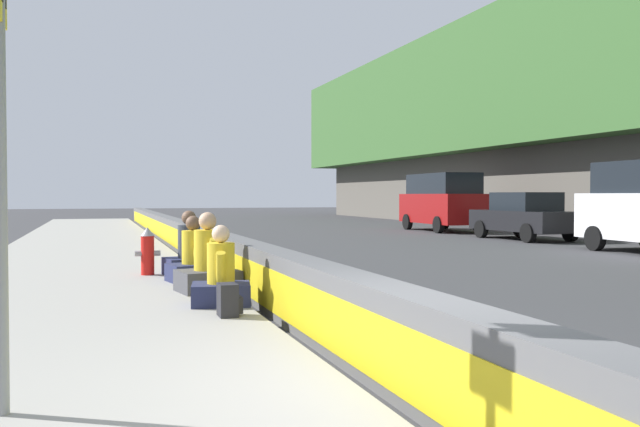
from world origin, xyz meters
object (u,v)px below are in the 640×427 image
(parked_car_midline, at_px, (442,201))
(parked_car_fourth, at_px, (524,216))
(seated_person_middle, at_px, (208,267))
(route_sign_post, at_px, (0,106))
(seated_person_far, at_px, (189,255))
(seated_person_rear, at_px, (193,261))
(seated_person_foreground, at_px, (221,280))
(fire_hydrant, at_px, (148,251))
(backpack, at_px, (229,300))

(parked_car_midline, bearing_deg, parked_car_fourth, 179.90)
(seated_person_middle, bearing_deg, route_sign_post, 157.91)
(seated_person_far, relative_size, parked_car_midline, 0.23)
(route_sign_post, xyz_separation_m, seated_person_far, (7.75, -2.23, -1.70))
(seated_person_rear, height_order, parked_car_midline, parked_car_midline)
(seated_person_middle, height_order, parked_car_midline, parked_car_midline)
(route_sign_post, bearing_deg, seated_person_foreground, -27.91)
(seated_person_foreground, xyz_separation_m, parked_car_fourth, (12.11, -13.11, 0.39))
(fire_hydrant, height_order, seated_person_foreground, seated_person_foreground)
(route_sign_post, height_order, backpack, route_sign_post)
(fire_hydrant, bearing_deg, seated_person_middle, -164.18)
(seated_person_far, relative_size, parked_car_fourth, 0.26)
(seated_person_foreground, bearing_deg, backpack, 176.03)
(seated_person_far, bearing_deg, parked_car_fourth, -56.97)
(route_sign_post, distance_m, seated_person_far, 8.24)
(backpack, bearing_deg, fire_hydrant, 7.48)
(seated_person_middle, bearing_deg, parked_car_midline, -37.57)
(seated_person_rear, height_order, seated_person_far, seated_person_far)
(fire_hydrant, xyz_separation_m, parked_car_midline, (14.47, -13.80, 0.77))
(seated_person_middle, xyz_separation_m, backpack, (-2.23, 0.09, -0.19))
(seated_person_middle, bearing_deg, parked_car_fourth, -50.52)
(fire_hydrant, height_order, parked_car_midline, parked_car_midline)
(seated_person_middle, xyz_separation_m, seated_person_rear, (1.30, 0.05, -0.03))
(route_sign_post, xyz_separation_m, seated_person_rear, (6.77, -2.17, -1.72))
(seated_person_foreground, relative_size, parked_car_fourth, 0.24)
(seated_person_foreground, height_order, parked_car_midline, parked_car_midline)
(seated_person_rear, xyz_separation_m, parked_car_midline, (15.71, -13.13, 0.86))
(fire_hydrant, relative_size, backpack, 2.20)
(fire_hydrant, xyz_separation_m, seated_person_middle, (-2.54, -0.72, -0.07))
(route_sign_post, xyz_separation_m, backpack, (3.24, -2.13, -1.88))
(route_sign_post, xyz_separation_m, fire_hydrant, (8.01, -1.50, -1.62))
(route_sign_post, xyz_separation_m, parked_car_fourth, (16.25, -15.30, -1.35))
(fire_hydrant, xyz_separation_m, backpack, (-4.77, -0.63, -0.25))
(fire_hydrant, xyz_separation_m, seated_person_rear, (-1.24, -0.67, -0.10))
(route_sign_post, distance_m, fire_hydrant, 8.31)
(seated_person_far, bearing_deg, seated_person_middle, 179.82)
(seated_person_foreground, distance_m, parked_car_midline, 22.57)
(seated_person_rear, height_order, backpack, seated_person_rear)
(route_sign_post, xyz_separation_m, parked_car_midline, (22.48, -15.31, -0.86))
(parked_car_midline, bearing_deg, backpack, 145.59)
(backpack, bearing_deg, seated_person_far, -1.27)
(route_sign_post, bearing_deg, backpack, -33.30)
(seated_person_rear, bearing_deg, route_sign_post, 162.21)
(backpack, relative_size, parked_car_midline, 0.08)
(fire_hydrant, xyz_separation_m, parked_car_fourth, (8.24, -13.79, 0.27))
(route_sign_post, height_order, seated_person_rear, route_sign_post)
(fire_hydrant, height_order, parked_car_fourth, parked_car_fourth)
(seated_person_foreground, bearing_deg, parked_car_midline, -35.56)
(seated_person_middle, bearing_deg, seated_person_rear, 2.11)
(fire_hydrant, height_order, seated_person_far, seated_person_far)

